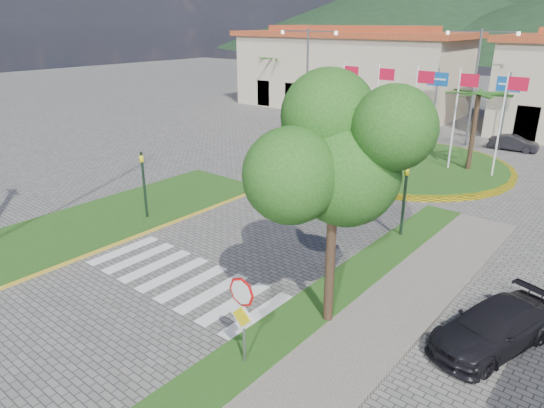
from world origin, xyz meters
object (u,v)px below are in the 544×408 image
Objects in this scene: deciduous_tree at (335,155)px; car_dark_a at (402,125)px; roundabout_island at (405,164)px; car_dark_b at (514,143)px; car_side_right at (494,327)px; white_van at (340,111)px; stop_sign at (242,308)px.

car_dark_a is at bearing 111.04° from deciduous_tree.
roundabout_island is 4.00× the size of car_dark_b.
roundabout_island reaches higher than car_side_right.
car_dark_a is 1.27× the size of car_dark_b.
white_van is 1.07× the size of car_dark_a.
roundabout_island is 3.16× the size of car_dark_a.
deciduous_tree is 2.14× the size of car_dark_b.
car_dark_b is (8.48, -0.23, -0.16)m from car_dark_a.
car_dark_b is at bearing 120.91° from car_side_right.
car_dark_a is (-4.43, 8.79, 0.52)m from roundabout_island.
car_dark_b is at bearing 93.23° from deciduous_tree.
roundabout_island is 9.49m from car_dark_b.
deciduous_tree is at bearing -128.93° from white_van.
roundabout_island is 1.87× the size of deciduous_tree.
stop_sign is 0.66× the size of car_dark_a.
car_dark_b is 0.76× the size of car_side_right.
deciduous_tree is at bearing -72.09° from roundabout_island.
stop_sign is 0.84× the size of car_dark_b.
car_side_right is at bearing 46.92° from stop_sign.
stop_sign is 0.62× the size of white_van.
car_dark_a is 0.96× the size of car_side_right.
white_van is 34.29m from car_side_right.
stop_sign is at bearing 177.10° from car_dark_b.
stop_sign reaches higher than car_dark_b.
car_dark_a is 8.49m from car_dark_b.
car_side_right is (21.57, -26.66, 0.01)m from white_van.
stop_sign is at bearing -157.94° from car_dark_a.
stop_sign is 0.39× the size of deciduous_tree.
stop_sign is 7.00m from car_side_right.
white_van is at bearing 74.49° from car_dark_b.
white_van is at bearing 73.33° from car_dark_a.
car_side_right is at bearing -57.36° from roundabout_island.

